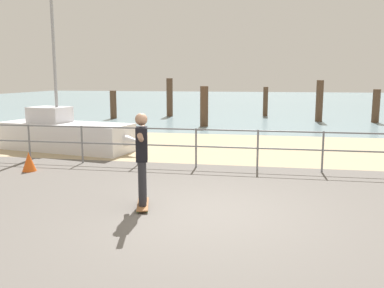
{
  "coord_description": "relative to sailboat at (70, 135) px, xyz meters",
  "views": [
    {
      "loc": [
        1.08,
        -6.83,
        2.36
      ],
      "look_at": [
        -0.56,
        2.0,
        0.9
      ],
      "focal_mm": 38.7,
      "sensor_mm": 36.0,
      "label": 1
    }
  ],
  "objects": [
    {
      "name": "ground_plane",
      "position": [
        5.18,
        -6.38,
        -0.52
      ],
      "size": [
        24.0,
        10.0,
        0.04
      ],
      "primitive_type": "cube",
      "color": "#605B56",
      "rests_on": "ground"
    },
    {
      "name": "beach_strip",
      "position": [
        5.18,
        1.62,
        -0.52
      ],
      "size": [
        24.0,
        6.0,
        0.04
      ],
      "primitive_type": "cube",
      "color": "tan",
      "rests_on": "ground"
    },
    {
      "name": "sea_surface",
      "position": [
        5.18,
        29.62,
        -0.52
      ],
      "size": [
        72.0,
        50.0,
        0.04
      ],
      "primitive_type": "cube",
      "color": "#75939E",
      "rests_on": "ground"
    },
    {
      "name": "railing_fence",
      "position": [
        3.64,
        -1.78,
        0.18
      ],
      "size": [
        11.15,
        0.05,
        1.05
      ],
      "color": "slate",
      "rests_on": "ground"
    },
    {
      "name": "sailboat",
      "position": [
        0.0,
        0.0,
        0.0
      ],
      "size": [
        5.07,
        2.22,
        5.04
      ],
      "color": "silver",
      "rests_on": "ground"
    },
    {
      "name": "skateboard",
      "position": [
        4.06,
        -5.26,
        -0.45
      ],
      "size": [
        0.4,
        0.82,
        0.08
      ],
      "color": "brown",
      "rests_on": "ground"
    },
    {
      "name": "skateboarder",
      "position": [
        4.06,
        -5.26,
        0.5
      ],
      "size": [
        0.47,
        1.42,
        1.65
      ],
      "color": "#26262B",
      "rests_on": "skateboard"
    },
    {
      "name": "groyne_post_0",
      "position": [
        -2.42,
        10.09,
        0.28
      ],
      "size": [
        0.36,
        0.36,
        1.6
      ],
      "primitive_type": "cylinder",
      "color": "#513826",
      "rests_on": "ground"
    },
    {
      "name": "groyne_post_1",
      "position": [
        0.41,
        12.01,
        0.62
      ],
      "size": [
        0.37,
        0.37,
        2.28
      ],
      "primitive_type": "cylinder",
      "color": "#513826",
      "rests_on": "ground"
    },
    {
      "name": "groyne_post_2",
      "position": [
        3.24,
        7.29,
        0.44
      ],
      "size": [
        0.39,
        0.39,
        1.93
      ],
      "primitive_type": "cylinder",
      "color": "#513826",
      "rests_on": "ground"
    },
    {
      "name": "groyne_post_3",
      "position": [
        6.06,
        13.17,
        0.36
      ],
      "size": [
        0.29,
        0.29,
        1.77
      ],
      "primitive_type": "cylinder",
      "color": "#513826",
      "rests_on": "ground"
    },
    {
      "name": "groyne_post_4",
      "position": [
        8.89,
        10.56,
        0.58
      ],
      "size": [
        0.37,
        0.37,
        2.19
      ],
      "primitive_type": "cylinder",
      "color": "#513826",
      "rests_on": "ground"
    },
    {
      "name": "groyne_post_5",
      "position": [
        11.72,
        10.57,
        0.35
      ],
      "size": [
        0.37,
        0.37,
        1.74
      ],
      "primitive_type": "cylinder",
      "color": "#513826",
      "rests_on": "ground"
    },
    {
      "name": "traffic_cone",
      "position": [
        0.39,
        -2.97,
        -0.27
      ],
      "size": [
        0.36,
        0.36,
        0.5
      ],
      "primitive_type": "cone",
      "color": "#E55919",
      "rests_on": "ground"
    }
  ]
}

